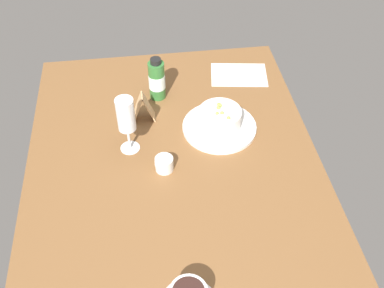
% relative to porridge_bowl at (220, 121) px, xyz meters
% --- Properties ---
extents(ground_plane, '(1.10, 0.84, 0.03)m').
position_rel_porridge_bowl_xyz_m(ground_plane, '(-0.12, 0.15, -0.05)').
color(ground_plane, brown).
extents(porridge_bowl, '(0.23, 0.23, 0.08)m').
position_rel_porridge_bowl_xyz_m(porridge_bowl, '(0.00, 0.00, 0.00)').
color(porridge_bowl, white).
rests_on(porridge_bowl, ground_plane).
extents(cutlery_setting, '(0.16, 0.21, 0.01)m').
position_rel_porridge_bowl_xyz_m(cutlery_setting, '(0.26, -0.11, -0.03)').
color(cutlery_setting, white).
rests_on(cutlery_setting, ground_plane).
extents(creamer_jug, '(0.05, 0.06, 0.05)m').
position_rel_porridge_bowl_xyz_m(creamer_jug, '(-0.14, 0.18, -0.01)').
color(creamer_jug, white).
rests_on(creamer_jug, ground_plane).
extents(wine_glass, '(0.06, 0.06, 0.18)m').
position_rel_porridge_bowl_xyz_m(wine_glass, '(-0.05, 0.28, 0.09)').
color(wine_glass, white).
rests_on(wine_glass, ground_plane).
extents(sauce_bottle_green, '(0.05, 0.05, 0.15)m').
position_rel_porridge_bowl_xyz_m(sauce_bottle_green, '(0.18, 0.18, 0.04)').
color(sauce_bottle_green, '#337233').
rests_on(sauce_bottle_green, ground_plane).
extents(menu_card, '(0.05, 0.07, 0.09)m').
position_rel_porridge_bowl_xyz_m(menu_card, '(0.08, 0.23, 0.01)').
color(menu_card, tan).
rests_on(menu_card, ground_plane).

